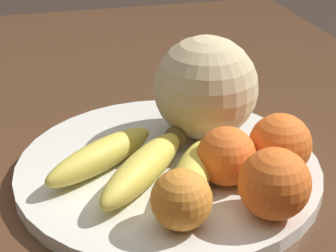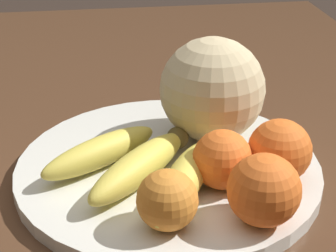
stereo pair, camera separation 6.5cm
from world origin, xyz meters
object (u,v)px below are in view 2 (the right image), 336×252
orange_front_right (264,190)px  orange_back_left (280,151)px  kitchen_table (146,250)px  fruit_bowl (168,168)px  produce_tag (224,168)px  banana_bunch (143,166)px  melon (212,90)px  orange_mid_center (167,200)px  orange_front_left (222,159)px

orange_front_right → orange_back_left: bearing=151.6°
orange_front_right → orange_back_left: orange_front_right is taller
kitchen_table → orange_front_right: 0.21m
fruit_bowl → orange_front_right: size_ratio=4.89×
orange_back_left → produce_tag: (-0.03, -0.06, -0.03)m
orange_back_left → produce_tag: orange_back_left is taller
fruit_bowl → banana_bunch: size_ratio=1.66×
fruit_bowl → melon: 0.11m
orange_front_right → banana_bunch: bearing=-129.2°
banana_bunch → orange_mid_center: orange_mid_center is taller
kitchen_table → melon: melon is taller
melon → orange_front_left: melon is taller
melon → produce_tag: melon is taller
banana_bunch → orange_mid_center: 0.09m
fruit_bowl → orange_mid_center: orange_mid_center is taller
kitchen_table → orange_back_left: orange_back_left is taller
kitchen_table → produce_tag: (-0.00, 0.09, 0.11)m
banana_bunch → orange_back_left: bearing=125.5°
kitchen_table → orange_back_left: 0.21m
fruit_bowl → orange_back_left: (0.05, 0.12, 0.04)m
produce_tag → fruit_bowl: bearing=-73.3°
melon → orange_front_left: 0.12m
kitchen_table → orange_mid_center: bearing=7.6°
kitchen_table → orange_back_left: (0.03, 0.15, 0.15)m
banana_bunch → orange_front_left: size_ratio=3.28×
banana_bunch → produce_tag: size_ratio=2.55×
fruit_bowl → banana_bunch: 0.06m
banana_bunch → orange_front_left: 0.09m
melon → orange_front_left: size_ratio=1.99×
melon → orange_back_left: bearing=26.2°
melon → banana_bunch: bearing=-45.8°
kitchen_table → banana_bunch: size_ratio=7.16×
melon → produce_tag: (0.08, -0.00, -0.07)m
orange_mid_center → orange_back_left: (-0.07, 0.14, 0.01)m
fruit_bowl → produce_tag: 0.07m
orange_mid_center → produce_tag: size_ratio=0.72×
banana_bunch → orange_front_left: (0.02, 0.09, 0.01)m
kitchen_table → orange_front_left: size_ratio=23.45×
melon → banana_bunch: size_ratio=0.61×
orange_front_left → produce_tag: (-0.03, 0.01, -0.03)m
produce_tag → orange_back_left: bearing=98.7°
produce_tag → banana_bunch: bearing=-46.0°
melon → orange_mid_center: (0.18, -0.08, -0.04)m
kitchen_table → fruit_bowl: (-0.02, 0.03, 0.10)m
orange_front_right → produce_tag: size_ratio=0.87×
orange_mid_center → orange_back_left: orange_back_left is taller
fruit_bowl → orange_back_left: bearing=66.7°
orange_back_left → produce_tag: 0.07m
melon → banana_bunch: (0.10, -0.10, -0.05)m
fruit_bowl → orange_front_left: orange_front_left is taller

